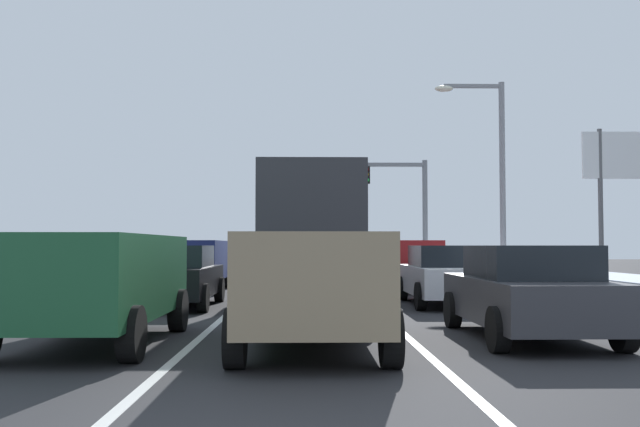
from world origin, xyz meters
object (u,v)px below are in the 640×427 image
(suv_red_right_lane_third, at_px, (403,260))
(suv_tan_center_lane_nearest, at_px, (312,279))
(sedan_white_right_lane_second, at_px, (446,275))
(suv_green_left_lane_nearest, at_px, (96,278))
(suv_silver_center_lane_third, at_px, (308,259))
(sedan_black_left_lane_second, at_px, (176,276))
(traffic_light_gantry, at_px, (383,191))
(sedan_charcoal_right_lane_nearest, at_px, (527,292))
(street_lamp_right_mid, at_px, (492,163))
(roadside_sign_right, at_px, (629,172))
(suv_navy_left_lane_third, at_px, (195,260))
(box_truck_center_lane_second, at_px, (311,230))

(suv_red_right_lane_third, distance_m, suv_tan_center_lane_nearest, 13.93)
(sedan_white_right_lane_second, bearing_deg, suv_green_left_lane_nearest, -133.37)
(sedan_white_right_lane_second, xyz_separation_m, suv_tan_center_lane_nearest, (-3.48, -7.65, 0.25))
(suv_tan_center_lane_nearest, relative_size, suv_silver_center_lane_third, 1.00)
(sedan_black_left_lane_second, height_order, traffic_light_gantry, traffic_light_gantry)
(sedan_white_right_lane_second, distance_m, suv_silver_center_lane_third, 9.60)
(sedan_white_right_lane_second, xyz_separation_m, suv_green_left_lane_nearest, (-6.77, -7.17, 0.25))
(sedan_charcoal_right_lane_nearest, distance_m, suv_tan_center_lane_nearest, 3.66)
(street_lamp_right_mid, xyz_separation_m, roadside_sign_right, (3.99, -2.66, -0.63))
(sedan_charcoal_right_lane_nearest, bearing_deg, suv_green_left_lane_nearest, -175.32)
(sedan_white_right_lane_second, bearing_deg, sedan_charcoal_right_lane_nearest, -89.79)
(sedan_white_right_lane_second, distance_m, suv_navy_left_lane_third, 9.18)
(box_truck_center_lane_second, relative_size, roadside_sign_right, 1.31)
(suv_tan_center_lane_nearest, height_order, sedan_black_left_lane_second, suv_tan_center_lane_nearest)
(suv_navy_left_lane_third, bearing_deg, sedan_white_right_lane_second, -38.00)
(suv_silver_center_lane_third, xyz_separation_m, street_lamp_right_mid, (6.96, -0.32, 3.63))
(box_truck_center_lane_second, relative_size, sedan_black_left_lane_second, 1.60)
(sedan_white_right_lane_second, height_order, suv_green_left_lane_nearest, suv_green_left_lane_nearest)
(sedan_white_right_lane_second, xyz_separation_m, suv_red_right_lane_third, (-0.29, 5.90, 0.25))
(sedan_black_left_lane_second, bearing_deg, box_truck_center_lane_second, 9.71)
(sedan_charcoal_right_lane_nearest, distance_m, street_lamp_right_mid, 16.11)
(suv_tan_center_lane_nearest, bearing_deg, box_truck_center_lane_second, 89.70)
(suv_red_right_lane_third, height_order, traffic_light_gantry, traffic_light_gantry)
(suv_navy_left_lane_third, bearing_deg, sedan_black_left_lane_second, -85.57)
(sedan_white_right_lane_second, relative_size, sedan_black_left_lane_second, 1.00)
(sedan_white_right_lane_second, xyz_separation_m, suv_navy_left_lane_third, (-7.23, 5.65, 0.25))
(suv_red_right_lane_third, relative_size, sedan_black_left_lane_second, 1.09)
(suv_red_right_lane_third, xyz_separation_m, box_truck_center_lane_second, (-3.14, -5.77, 0.88))
(suv_tan_center_lane_nearest, distance_m, street_lamp_right_mid, 18.09)
(sedan_charcoal_right_lane_nearest, height_order, suv_tan_center_lane_nearest, suv_tan_center_lane_nearest)
(traffic_light_gantry, bearing_deg, suv_navy_left_lane_third, -117.45)
(box_truck_center_lane_second, distance_m, traffic_light_gantry, 21.31)
(sedan_charcoal_right_lane_nearest, xyz_separation_m, traffic_light_gantry, (0.66, 27.49, 3.73))
(suv_tan_center_lane_nearest, xyz_separation_m, street_lamp_right_mid, (6.99, 16.29, 3.63))
(sedan_black_left_lane_second, bearing_deg, suv_silver_center_lane_third, 70.56)
(suv_red_right_lane_third, distance_m, suv_navy_left_lane_third, 6.95)
(sedan_white_right_lane_second, bearing_deg, box_truck_center_lane_second, 177.74)
(suv_red_right_lane_third, distance_m, sedan_black_left_lane_second, 9.06)
(sedan_black_left_lane_second, bearing_deg, sedan_charcoal_right_lane_nearest, -42.30)
(suv_green_left_lane_nearest, xyz_separation_m, suv_navy_left_lane_third, (-0.47, 12.82, 0.00))
(suv_red_right_lane_third, bearing_deg, suv_silver_center_lane_third, 136.00)
(sedan_white_right_lane_second, height_order, suv_red_right_lane_third, suv_red_right_lane_third)
(sedan_black_left_lane_second, xyz_separation_m, suv_navy_left_lane_third, (-0.47, 6.09, 0.25))
(street_lamp_right_mid, bearing_deg, suv_green_left_lane_nearest, -123.04)
(box_truck_center_lane_second, xyz_separation_m, street_lamp_right_mid, (6.95, 8.50, 2.75))
(sedan_charcoal_right_lane_nearest, relative_size, street_lamp_right_mid, 0.58)
(suv_navy_left_lane_third, bearing_deg, suv_green_left_lane_nearest, -87.92)
(suv_tan_center_lane_nearest, xyz_separation_m, traffic_light_gantry, (4.16, 28.54, 3.48))
(suv_red_right_lane_third, relative_size, roadside_sign_right, 0.89)
(suv_silver_center_lane_third, bearing_deg, suv_navy_left_lane_third, -138.92)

